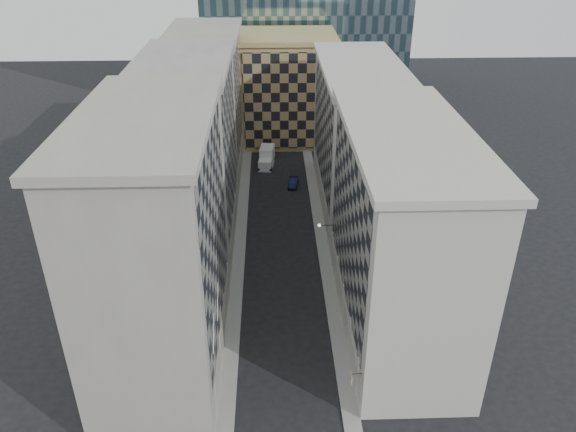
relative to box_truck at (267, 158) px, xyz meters
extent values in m
cube|color=gray|center=(-3.43, -25.32, -1.22)|extent=(1.50, 100.00, 0.15)
cube|color=gray|center=(7.07, -25.32, -1.22)|extent=(1.50, 100.00, 0.15)
cube|color=gray|center=(-9.18, -44.32, 10.21)|extent=(10.00, 22.00, 23.00)
cube|color=gray|center=(-4.30, -44.32, 11.71)|extent=(0.25, 19.36, 18.00)
cube|color=gray|center=(-4.38, -44.32, 0.31)|extent=(0.45, 21.12, 3.20)
cube|color=gray|center=(-9.18, -44.32, 22.06)|extent=(10.80, 22.80, 0.70)
cylinder|color=gray|center=(-4.53, -52.57, 0.91)|extent=(0.90, 0.90, 4.40)
cylinder|color=gray|center=(-4.53, -47.07, 0.91)|extent=(0.90, 0.90, 4.40)
cylinder|color=gray|center=(-4.53, -41.57, 0.91)|extent=(0.90, 0.90, 4.40)
cylinder|color=gray|center=(-4.53, -36.07, 0.91)|extent=(0.90, 0.90, 4.40)
cube|color=gray|center=(-9.18, -22.32, 9.71)|extent=(10.00, 22.00, 22.00)
cube|color=gray|center=(-4.30, -22.32, 11.21)|extent=(0.25, 19.36, 17.00)
cube|color=gray|center=(-4.38, -22.32, 0.31)|extent=(0.45, 21.12, 3.20)
cube|color=gray|center=(-9.18, -22.32, 21.06)|extent=(10.80, 22.80, 0.70)
cylinder|color=gray|center=(-4.53, -30.57, 0.91)|extent=(0.90, 0.90, 4.40)
cylinder|color=gray|center=(-4.53, -25.07, 0.91)|extent=(0.90, 0.90, 4.40)
cylinder|color=gray|center=(-4.53, -19.57, 0.91)|extent=(0.90, 0.90, 4.40)
cylinder|color=gray|center=(-4.53, -14.07, 0.91)|extent=(0.90, 0.90, 4.40)
cube|color=gray|center=(-9.18, -0.32, 9.21)|extent=(10.00, 22.00, 21.00)
cube|color=gray|center=(-4.30, -0.32, 10.71)|extent=(0.25, 19.36, 16.00)
cube|color=gray|center=(-4.38, -0.32, 0.31)|extent=(0.45, 21.12, 3.20)
cube|color=gray|center=(-9.18, -0.32, 20.06)|extent=(10.80, 22.80, 0.70)
cylinder|color=gray|center=(-4.53, -8.57, 0.91)|extent=(0.90, 0.90, 4.40)
cylinder|color=gray|center=(-4.53, -3.07, 0.91)|extent=(0.90, 0.90, 4.40)
cylinder|color=gray|center=(-4.53, 2.43, 0.91)|extent=(0.90, 0.90, 4.40)
cylinder|color=gray|center=(-4.53, 7.93, 0.91)|extent=(0.90, 0.90, 4.40)
cube|color=beige|center=(12.82, -40.32, 8.71)|extent=(10.00, 26.00, 20.00)
cube|color=gray|center=(7.94, -40.32, 10.21)|extent=(0.25, 22.88, 15.00)
cube|color=beige|center=(8.02, -40.32, 0.31)|extent=(0.45, 24.96, 3.20)
cube|color=beige|center=(12.82, -40.32, 19.06)|extent=(10.80, 26.80, 0.70)
cylinder|color=beige|center=(8.17, -50.72, 0.91)|extent=(0.90, 0.90, 4.40)
cylinder|color=beige|center=(8.17, -45.52, 0.91)|extent=(0.90, 0.90, 4.40)
cylinder|color=beige|center=(8.17, -40.32, 0.91)|extent=(0.90, 0.90, 4.40)
cylinder|color=beige|center=(8.17, -35.12, 0.91)|extent=(0.90, 0.90, 4.40)
cylinder|color=beige|center=(8.17, -29.92, 0.91)|extent=(0.90, 0.90, 4.40)
cube|color=beige|center=(12.82, -13.32, 8.21)|extent=(10.00, 28.00, 19.00)
cube|color=gray|center=(7.94, -13.32, 9.71)|extent=(0.25, 24.64, 14.00)
cube|color=beige|center=(8.02, -13.32, 0.31)|extent=(0.45, 26.88, 3.20)
cube|color=beige|center=(12.82, -13.32, 18.06)|extent=(10.80, 28.80, 0.70)
cube|color=tan|center=(3.82, 12.68, 7.71)|extent=(16.00, 14.00, 18.00)
cube|color=tan|center=(3.82, 5.58, 7.71)|extent=(15.20, 0.25, 16.50)
cube|color=tan|center=(3.82, 12.68, 17.11)|extent=(16.80, 14.80, 0.80)
cube|color=#312C26|center=(1.82, 26.68, 12.71)|extent=(6.00, 6.00, 28.00)
cylinder|color=gray|center=(-4.08, -51.32, 6.71)|extent=(0.10, 2.33, 2.33)
cylinder|color=gray|center=(-4.08, -47.32, 6.71)|extent=(0.10, 2.33, 2.33)
cylinder|color=black|center=(6.92, -31.32, 4.91)|extent=(1.80, 0.08, 0.08)
sphere|color=#FFE5B2|center=(6.02, -31.32, 4.91)|extent=(0.36, 0.36, 0.36)
cube|color=white|center=(-0.22, -1.79, -0.43)|extent=(2.37, 2.53, 1.72)
cube|color=white|center=(0.08, 0.68, 0.19)|extent=(2.60, 3.68, 2.97)
cylinder|color=black|center=(-1.26, -2.44, -0.86)|extent=(0.39, 0.89, 0.86)
cylinder|color=black|center=(0.64, -2.67, -0.86)|extent=(0.39, 0.89, 0.86)
cylinder|color=black|center=(-0.73, 1.93, -0.86)|extent=(0.39, 0.89, 0.86)
cylinder|color=black|center=(1.17, 1.70, -0.86)|extent=(0.39, 0.89, 0.86)
imported|color=#10123C|center=(4.07, -8.08, -0.68)|extent=(1.79, 3.85, 1.22)
cylinder|color=black|center=(7.42, -52.32, 2.94)|extent=(0.87, 0.11, 0.06)
cube|color=beige|center=(6.95, -52.32, 2.51)|extent=(0.11, 0.76, 0.76)
camera|label=1|loc=(0.68, -85.92, 36.17)|focal=35.00mm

